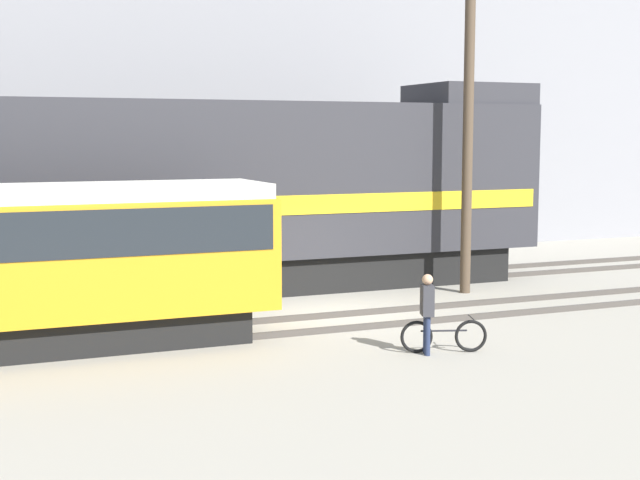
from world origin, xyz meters
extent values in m
plane|color=#9E998C|center=(0.00, 0.00, 0.00)|extent=(120.00, 120.00, 0.00)
cube|color=#47423D|center=(0.00, -1.70, 0.07)|extent=(60.00, 0.07, 0.14)
cube|color=#47423D|center=(0.00, -0.26, 0.07)|extent=(60.00, 0.07, 0.14)
cube|color=#47423D|center=(0.00, 3.18, 0.07)|extent=(60.00, 0.07, 0.14)
cube|color=#47423D|center=(0.00, 4.61, 0.07)|extent=(60.00, 0.07, 0.14)
cube|color=gray|center=(0.00, 13.21, 7.82)|extent=(44.10, 6.00, 15.63)
cube|color=black|center=(-3.01, 3.89, 0.50)|extent=(19.02, 2.55, 1.00)
cube|color=#2D2D33|center=(-3.01, 3.89, 3.04)|extent=(20.67, 3.00, 4.08)
cube|color=gold|center=(-3.01, 3.89, 2.43)|extent=(20.26, 3.04, 0.50)
cube|color=#2D2D33|center=(5.83, 3.89, 5.38)|extent=(3.00, 2.85, 0.60)
cube|color=black|center=(-6.79, -0.98, 0.35)|extent=(8.03, 2.00, 0.70)
cube|color=orange|center=(-6.79, -0.98, 1.83)|extent=(9.13, 2.50, 2.25)
cube|color=#1E2328|center=(-6.79, -0.98, 2.40)|extent=(8.76, 2.54, 0.90)
cube|color=silver|center=(-6.79, -0.98, 3.10)|extent=(8.95, 2.38, 0.30)
torus|color=black|center=(0.96, -4.28, 0.32)|extent=(0.63, 0.26, 0.64)
torus|color=black|center=(-0.06, -3.95, 0.32)|extent=(0.63, 0.26, 0.64)
cylinder|color=black|center=(0.45, -4.12, 0.43)|extent=(0.88, 0.32, 0.04)
cylinder|color=black|center=(0.08, -4.00, 0.46)|extent=(0.03, 0.03, 0.29)
cylinder|color=#262626|center=(0.96, -4.28, 0.69)|extent=(0.16, 0.43, 0.02)
cylinder|color=#232D4C|center=(0.08, -4.06, 0.39)|extent=(0.11, 0.11, 0.77)
cylinder|color=#232D4C|center=(0.03, -4.21, 0.39)|extent=(0.11, 0.11, 0.77)
cube|color=#333338|center=(0.06, -4.14, 1.07)|extent=(0.32, 0.41, 0.59)
sphere|color=tan|center=(0.06, -4.14, 1.47)|extent=(0.21, 0.21, 0.21)
cylinder|color=#4C3D2D|center=(4.34, 1.46, 4.29)|extent=(0.28, 0.28, 8.57)
camera|label=1|loc=(-8.23, -18.93, 4.23)|focal=50.00mm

